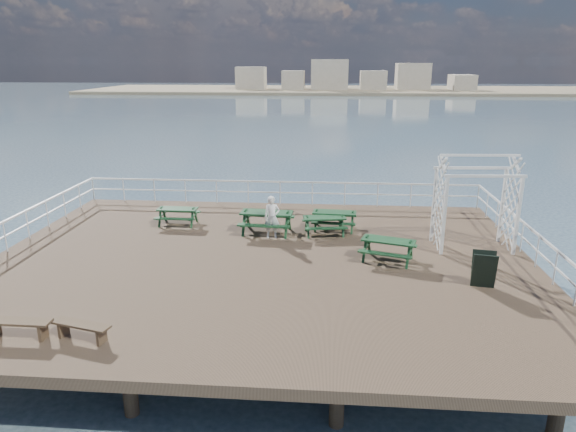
{
  "coord_description": "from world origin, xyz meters",
  "views": [
    {
      "loc": [
        2.17,
        -15.82,
        6.32
      ],
      "look_at": [
        0.8,
        1.36,
        1.1
      ],
      "focal_mm": 32.0,
      "sensor_mm": 36.0,
      "label": 1
    }
  ],
  "objects_px": {
    "picnic_table_b": "(334,217)",
    "picnic_table_e": "(388,245)",
    "flat_bench_far": "(18,325)",
    "picnic_table_c": "(324,222)",
    "picnic_table_d": "(267,218)",
    "person": "(272,217)",
    "trellis_arbor": "(475,207)",
    "flat_bench_near": "(82,327)",
    "picnic_table_a": "(178,213)"
  },
  "relations": [
    {
      "from": "picnic_table_c",
      "to": "trellis_arbor",
      "type": "relative_size",
      "value": 0.53
    },
    {
      "from": "picnic_table_d",
      "to": "flat_bench_far",
      "type": "xyz_separation_m",
      "value": [
        -4.93,
        -8.21,
        -0.27
      ]
    },
    {
      "from": "trellis_arbor",
      "to": "person",
      "type": "xyz_separation_m",
      "value": [
        -7.11,
        0.48,
        -0.68
      ]
    },
    {
      "from": "picnic_table_b",
      "to": "trellis_arbor",
      "type": "bearing_deg",
      "value": -14.62
    },
    {
      "from": "picnic_table_d",
      "to": "person",
      "type": "distance_m",
      "value": 0.63
    },
    {
      "from": "trellis_arbor",
      "to": "flat_bench_far",
      "type": "bearing_deg",
      "value": -153.59
    },
    {
      "from": "picnic_table_e",
      "to": "person",
      "type": "relative_size",
      "value": 1.28
    },
    {
      "from": "picnic_table_b",
      "to": "flat_bench_far",
      "type": "bearing_deg",
      "value": -125.93
    },
    {
      "from": "picnic_table_d",
      "to": "trellis_arbor",
      "type": "relative_size",
      "value": 0.62
    },
    {
      "from": "picnic_table_b",
      "to": "picnic_table_e",
      "type": "relative_size",
      "value": 0.87
    },
    {
      "from": "picnic_table_a",
      "to": "picnic_table_e",
      "type": "xyz_separation_m",
      "value": [
        8.0,
        -3.3,
        0.04
      ]
    },
    {
      "from": "trellis_arbor",
      "to": "picnic_table_d",
      "type": "bearing_deg",
      "value": 168.25
    },
    {
      "from": "picnic_table_d",
      "to": "trellis_arbor",
      "type": "xyz_separation_m",
      "value": [
        7.38,
        -1.02,
        0.87
      ]
    },
    {
      "from": "picnic_table_b",
      "to": "picnic_table_c",
      "type": "xyz_separation_m",
      "value": [
        -0.38,
        -0.59,
        -0.03
      ]
    },
    {
      "from": "picnic_table_d",
      "to": "flat_bench_far",
      "type": "relative_size",
      "value": 1.3
    },
    {
      "from": "picnic_table_c",
      "to": "flat_bench_far",
      "type": "relative_size",
      "value": 1.11
    },
    {
      "from": "picnic_table_a",
      "to": "picnic_table_c",
      "type": "height_order",
      "value": "picnic_table_c"
    },
    {
      "from": "picnic_table_d",
      "to": "picnic_table_e",
      "type": "relative_size",
      "value": 1.01
    },
    {
      "from": "picnic_table_c",
      "to": "picnic_table_d",
      "type": "bearing_deg",
      "value": 171.8
    },
    {
      "from": "picnic_table_d",
      "to": "person",
      "type": "bearing_deg",
      "value": -59.68
    },
    {
      "from": "picnic_table_e",
      "to": "picnic_table_c",
      "type": "bearing_deg",
      "value": 147.08
    },
    {
      "from": "flat_bench_near",
      "to": "trellis_arbor",
      "type": "relative_size",
      "value": 0.45
    },
    {
      "from": "picnic_table_a",
      "to": "flat_bench_near",
      "type": "distance_m",
      "value": 8.95
    },
    {
      "from": "flat_bench_far",
      "to": "person",
      "type": "xyz_separation_m",
      "value": [
        5.2,
        7.67,
        0.45
      ]
    },
    {
      "from": "picnic_table_b",
      "to": "trellis_arbor",
      "type": "relative_size",
      "value": 0.53
    },
    {
      "from": "picnic_table_a",
      "to": "picnic_table_c",
      "type": "xyz_separation_m",
      "value": [
        5.89,
        -0.73,
        0.0
      ]
    },
    {
      "from": "picnic_table_a",
      "to": "trellis_arbor",
      "type": "relative_size",
      "value": 0.48
    },
    {
      "from": "picnic_table_c",
      "to": "person",
      "type": "bearing_deg",
      "value": -172.44
    },
    {
      "from": "picnic_table_e",
      "to": "person",
      "type": "distance_m",
      "value": 4.51
    },
    {
      "from": "picnic_table_a",
      "to": "picnic_table_b",
      "type": "distance_m",
      "value": 6.27
    },
    {
      "from": "picnic_table_a",
      "to": "trellis_arbor",
      "type": "bearing_deg",
      "value": -8.29
    },
    {
      "from": "picnic_table_a",
      "to": "picnic_table_b",
      "type": "relative_size",
      "value": 0.89
    },
    {
      "from": "picnic_table_a",
      "to": "picnic_table_c",
      "type": "bearing_deg",
      "value": -6.16
    },
    {
      "from": "picnic_table_a",
      "to": "picnic_table_d",
      "type": "bearing_deg",
      "value": -10.95
    },
    {
      "from": "picnic_table_b",
      "to": "picnic_table_a",
      "type": "bearing_deg",
      "value": -176.89
    },
    {
      "from": "picnic_table_c",
      "to": "picnic_table_d",
      "type": "height_order",
      "value": "picnic_table_d"
    },
    {
      "from": "trellis_arbor",
      "to": "flat_bench_near",
      "type": "bearing_deg",
      "value": -150.34
    },
    {
      "from": "picnic_table_e",
      "to": "flat_bench_far",
      "type": "relative_size",
      "value": 1.28
    },
    {
      "from": "picnic_table_a",
      "to": "picnic_table_b",
      "type": "height_order",
      "value": "picnic_table_b"
    },
    {
      "from": "picnic_table_a",
      "to": "picnic_table_e",
      "type": "height_order",
      "value": "picnic_table_e"
    },
    {
      "from": "flat_bench_near",
      "to": "picnic_table_b",
      "type": "bearing_deg",
      "value": 70.02
    },
    {
      "from": "trellis_arbor",
      "to": "picnic_table_e",
      "type": "bearing_deg",
      "value": -157.8
    },
    {
      "from": "flat_bench_far",
      "to": "person",
      "type": "distance_m",
      "value": 9.28
    },
    {
      "from": "picnic_table_e",
      "to": "person",
      "type": "xyz_separation_m",
      "value": [
        -4.05,
        1.98,
        0.26
      ]
    },
    {
      "from": "picnic_table_a",
      "to": "picnic_table_c",
      "type": "relative_size",
      "value": 0.9
    },
    {
      "from": "trellis_arbor",
      "to": "picnic_table_b",
      "type": "bearing_deg",
      "value": 157.1
    },
    {
      "from": "flat_bench_far",
      "to": "picnic_table_e",
      "type": "bearing_deg",
      "value": 31.76
    },
    {
      "from": "picnic_table_e",
      "to": "flat_bench_near",
      "type": "distance_m",
      "value": 9.57
    },
    {
      "from": "picnic_table_a",
      "to": "picnic_table_e",
      "type": "distance_m",
      "value": 8.66
    },
    {
      "from": "picnic_table_a",
      "to": "picnic_table_b",
      "type": "xyz_separation_m",
      "value": [
        6.27,
        -0.14,
        0.03
      ]
    }
  ]
}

